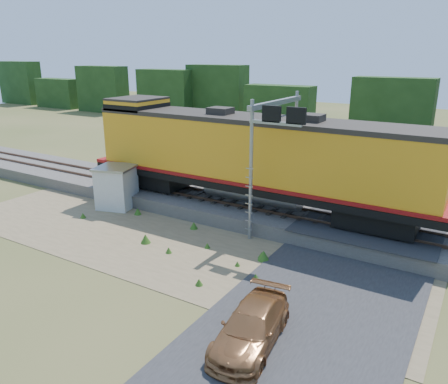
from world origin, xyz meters
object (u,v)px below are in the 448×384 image
Objects in this scene: locomotive at (248,156)px; car at (251,327)px; shed at (117,187)px; signal_gantry at (277,131)px.

car is (5.80, -10.45, -3.10)m from locomotive.
car is at bearing -45.80° from shed.
signal_gantry is (2.04, -0.67, 1.67)m from locomotive.
car is at bearing -60.97° from locomotive.
signal_gantry is 11.51m from car.
signal_gantry reaches higher than car.
signal_gantry is (9.86, 2.09, 4.07)m from shed.
locomotive is 8.63m from shed.
shed is 0.38× the size of signal_gantry.
signal_gantry is at bearing -18.19° from locomotive.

